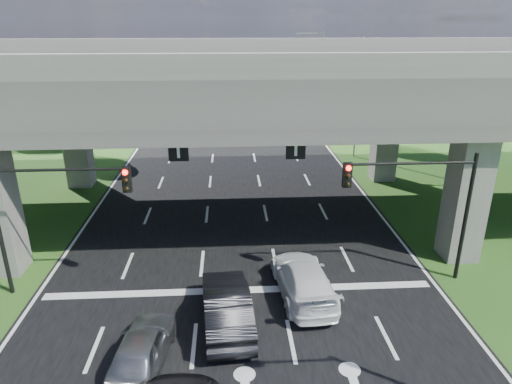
{
  "coord_description": "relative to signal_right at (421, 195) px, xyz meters",
  "views": [
    {
      "loc": [
        -0.35,
        -13.77,
        11.25
      ],
      "look_at": [
        0.99,
        8.28,
        2.84
      ],
      "focal_mm": 32.0,
      "sensor_mm": 36.0,
      "label": 1
    }
  ],
  "objects": [
    {
      "name": "ground",
      "position": [
        -7.82,
        -3.94,
        -4.19
      ],
      "size": [
        160.0,
        160.0,
        0.0
      ],
      "primitive_type": "plane",
      "color": "#244A17",
      "rests_on": "ground"
    },
    {
      "name": "road",
      "position": [
        -7.82,
        6.06,
        -4.17
      ],
      "size": [
        18.0,
        120.0,
        0.03
      ],
      "primitive_type": "cube",
      "color": "black",
      "rests_on": "ground"
    },
    {
      "name": "overpass",
      "position": [
        -7.82,
        8.06,
        3.73
      ],
      "size": [
        80.0,
        15.0,
        10.0
      ],
      "color": "#3B3936",
      "rests_on": "ground"
    },
    {
      "name": "signal_right",
      "position": [
        0.0,
        0.0,
        0.0
      ],
      "size": [
        5.76,
        0.54,
        6.0
      ],
      "color": "black",
      "rests_on": "ground"
    },
    {
      "name": "signal_left",
      "position": [
        -15.65,
        0.0,
        0.0
      ],
      "size": [
        5.76,
        0.54,
        6.0
      ],
      "color": "black",
      "rests_on": "ground"
    },
    {
      "name": "streetlight_far",
      "position": [
        2.27,
        20.06,
        1.66
      ],
      "size": [
        3.38,
        0.25,
        10.0
      ],
      "color": "gray",
      "rests_on": "ground"
    },
    {
      "name": "streetlight_beyond",
      "position": [
        2.27,
        36.06,
        1.66
      ],
      "size": [
        3.38,
        0.25,
        10.0
      ],
      "color": "gray",
      "rests_on": "ground"
    },
    {
      "name": "tree_left_near",
      "position": [
        -21.78,
        22.06,
        0.63
      ],
      "size": [
        4.5,
        4.5,
        7.8
      ],
      "color": "black",
      "rests_on": "ground"
    },
    {
      "name": "tree_left_mid",
      "position": [
        -24.78,
        30.06,
        -0.01
      ],
      "size": [
        3.91,
        3.9,
        6.76
      ],
      "color": "black",
      "rests_on": "ground"
    },
    {
      "name": "tree_left_far",
      "position": [
        -20.78,
        38.06,
        0.95
      ],
      "size": [
        4.8,
        4.8,
        8.32
      ],
      "color": "black",
      "rests_on": "ground"
    },
    {
      "name": "tree_right_near",
      "position": [
        5.22,
        24.06,
        0.31
      ],
      "size": [
        4.2,
        4.2,
        7.28
      ],
      "color": "black",
      "rests_on": "ground"
    },
    {
      "name": "tree_right_mid",
      "position": [
        8.22,
        32.06,
        -0.01
      ],
      "size": [
        3.91,
        3.9,
        6.76
      ],
      "color": "black",
      "rests_on": "ground"
    },
    {
      "name": "tree_right_far",
      "position": [
        4.22,
        40.06,
        0.63
      ],
      "size": [
        4.5,
        4.5,
        7.8
      ],
      "color": "black",
      "rests_on": "ground"
    },
    {
      "name": "car_silver",
      "position": [
        -11.29,
        -4.89,
        -3.45
      ],
      "size": [
        2.13,
        4.32,
        1.42
      ],
      "primitive_type": "imported",
      "rotation": [
        0.0,
        0.0,
        3.03
      ],
      "color": "gray",
      "rests_on": "road"
    },
    {
      "name": "car_dark",
      "position": [
        -8.41,
        -2.77,
        -3.32
      ],
      "size": [
        2.18,
        5.2,
        1.67
      ],
      "primitive_type": "imported",
      "rotation": [
        0.0,
        0.0,
        3.22
      ],
      "color": "black",
      "rests_on": "road"
    },
    {
      "name": "car_white",
      "position": [
        -5.12,
        -0.94,
        -3.39
      ],
      "size": [
        2.57,
        5.44,
        1.53
      ],
      "primitive_type": "imported",
      "rotation": [
        0.0,
        0.0,
        3.22
      ],
      "color": "white",
      "rests_on": "road"
    }
  ]
}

